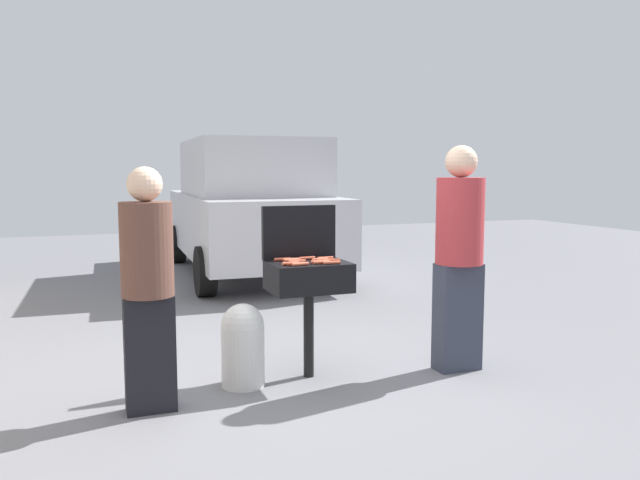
{
  "coord_description": "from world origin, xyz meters",
  "views": [
    {
      "loc": [
        -1.5,
        -4.41,
        1.6
      ],
      "look_at": [
        0.39,
        0.57,
        1.0
      ],
      "focal_mm": 35.53,
      "sensor_mm": 36.0,
      "label": 1
    }
  ],
  "objects_px": {
    "hot_dog_10": "(290,260)",
    "propane_tank": "(243,343)",
    "hot_dog_12": "(300,264)",
    "hot_dog_3": "(325,258)",
    "hot_dog_1": "(321,262)",
    "hot_dog_13": "(307,258)",
    "person_left": "(148,281)",
    "hot_dog_4": "(296,264)",
    "hot_dog_5": "(319,262)",
    "hot_dog_6": "(320,260)",
    "bbq_grill": "(309,280)",
    "hot_dog_8": "(290,263)",
    "hot_dog_2": "(282,259)",
    "hot_dog_11": "(332,260)",
    "parked_minivan": "(249,207)",
    "hot_dog_7": "(292,260)",
    "hot_dog_14": "(297,261)",
    "hot_dog_9": "(325,260)",
    "hot_dog_0": "(332,263)"
  },
  "relations": [
    {
      "from": "hot_dog_1",
      "to": "hot_dog_8",
      "type": "xyz_separation_m",
      "value": [
        -0.23,
        0.03,
        0.0
      ]
    },
    {
      "from": "hot_dog_2",
      "to": "hot_dog_12",
      "type": "bearing_deg",
      "value": -80.7
    },
    {
      "from": "hot_dog_1",
      "to": "hot_dog_9",
      "type": "relative_size",
      "value": 1.0
    },
    {
      "from": "hot_dog_6",
      "to": "hot_dog_12",
      "type": "bearing_deg",
      "value": -141.93
    },
    {
      "from": "hot_dog_12",
      "to": "person_left",
      "type": "height_order",
      "value": "person_left"
    },
    {
      "from": "hot_dog_1",
      "to": "hot_dog_5",
      "type": "distance_m",
      "value": 0.03
    },
    {
      "from": "hot_dog_3",
      "to": "hot_dog_1",
      "type": "bearing_deg",
      "value": -118.71
    },
    {
      "from": "hot_dog_8",
      "to": "hot_dog_9",
      "type": "relative_size",
      "value": 1.0
    },
    {
      "from": "hot_dog_13",
      "to": "bbq_grill",
      "type": "bearing_deg",
      "value": -104.95
    },
    {
      "from": "hot_dog_10",
      "to": "propane_tank",
      "type": "relative_size",
      "value": 0.21
    },
    {
      "from": "hot_dog_10",
      "to": "hot_dog_12",
      "type": "height_order",
      "value": "same"
    },
    {
      "from": "hot_dog_10",
      "to": "hot_dog_13",
      "type": "height_order",
      "value": "same"
    },
    {
      "from": "hot_dog_4",
      "to": "hot_dog_5",
      "type": "distance_m",
      "value": 0.2
    },
    {
      "from": "hot_dog_6",
      "to": "hot_dog_3",
      "type": "bearing_deg",
      "value": 39.96
    },
    {
      "from": "hot_dog_11",
      "to": "hot_dog_13",
      "type": "height_order",
      "value": "same"
    },
    {
      "from": "hot_dog_0",
      "to": "hot_dog_10",
      "type": "relative_size",
      "value": 1.0
    },
    {
      "from": "hot_dog_6",
      "to": "person_left",
      "type": "xyz_separation_m",
      "value": [
        -1.31,
        -0.31,
        -0.03
      ]
    },
    {
      "from": "hot_dog_2",
      "to": "hot_dog_13",
      "type": "relative_size",
      "value": 1.0
    },
    {
      "from": "hot_dog_9",
      "to": "hot_dog_14",
      "type": "relative_size",
      "value": 1.0
    },
    {
      "from": "hot_dog_7",
      "to": "hot_dog_14",
      "type": "xyz_separation_m",
      "value": [
        0.01,
        -0.07,
        0.0
      ]
    },
    {
      "from": "hot_dog_4",
      "to": "hot_dog_10",
      "type": "xyz_separation_m",
      "value": [
        0.03,
        0.22,
        0.0
      ]
    },
    {
      "from": "hot_dog_13",
      "to": "hot_dog_14",
      "type": "xyz_separation_m",
      "value": [
        -0.13,
        -0.14,
        0.0
      ]
    },
    {
      "from": "hot_dog_11",
      "to": "propane_tank",
      "type": "bearing_deg",
      "value": 177.48
    },
    {
      "from": "hot_dog_2",
      "to": "hot_dog_6",
      "type": "distance_m",
      "value": 0.29
    },
    {
      "from": "bbq_grill",
      "to": "parked_minivan",
      "type": "bearing_deg",
      "value": 80.75
    },
    {
      "from": "hot_dog_5",
      "to": "hot_dog_8",
      "type": "relative_size",
      "value": 1.0
    },
    {
      "from": "hot_dog_3",
      "to": "hot_dog_8",
      "type": "distance_m",
      "value": 0.38
    },
    {
      "from": "hot_dog_13",
      "to": "person_left",
      "type": "relative_size",
      "value": 0.08
    },
    {
      "from": "hot_dog_7",
      "to": "hot_dog_10",
      "type": "height_order",
      "value": "same"
    },
    {
      "from": "hot_dog_8",
      "to": "hot_dog_12",
      "type": "height_order",
      "value": "same"
    },
    {
      "from": "hot_dog_13",
      "to": "person_left",
      "type": "xyz_separation_m",
      "value": [
        -1.25,
        -0.41,
        -0.03
      ]
    },
    {
      "from": "hot_dog_10",
      "to": "hot_dog_9",
      "type": "bearing_deg",
      "value": -28.64
    },
    {
      "from": "hot_dog_5",
      "to": "hot_dog_12",
      "type": "relative_size",
      "value": 1.0
    },
    {
      "from": "hot_dog_8",
      "to": "hot_dog_10",
      "type": "height_order",
      "value": "same"
    },
    {
      "from": "bbq_grill",
      "to": "hot_dog_8",
      "type": "distance_m",
      "value": 0.25
    },
    {
      "from": "hot_dog_2",
      "to": "hot_dog_8",
      "type": "relative_size",
      "value": 1.0
    },
    {
      "from": "hot_dog_0",
      "to": "hot_dog_10",
      "type": "xyz_separation_m",
      "value": [
        -0.24,
        0.26,
        0.0
      ]
    },
    {
      "from": "hot_dog_6",
      "to": "hot_dog_9",
      "type": "xyz_separation_m",
      "value": [
        0.02,
        -0.05,
        0.0
      ]
    },
    {
      "from": "hot_dog_7",
      "to": "hot_dog_10",
      "type": "relative_size",
      "value": 1.0
    },
    {
      "from": "hot_dog_3",
      "to": "hot_dog_2",
      "type": "bearing_deg",
      "value": 169.78
    },
    {
      "from": "hot_dog_1",
      "to": "hot_dog_12",
      "type": "distance_m",
      "value": 0.18
    },
    {
      "from": "hot_dog_11",
      "to": "propane_tank",
      "type": "height_order",
      "value": "hot_dog_11"
    },
    {
      "from": "hot_dog_10",
      "to": "hot_dog_8",
      "type": "bearing_deg",
      "value": -107.66
    },
    {
      "from": "hot_dog_4",
      "to": "hot_dog_9",
      "type": "xyz_separation_m",
      "value": [
        0.27,
        0.09,
        0.0
      ]
    },
    {
      "from": "hot_dog_3",
      "to": "hot_dog_8",
      "type": "height_order",
      "value": "same"
    },
    {
      "from": "hot_dog_6",
      "to": "hot_dog_12",
      "type": "height_order",
      "value": "same"
    },
    {
      "from": "hot_dog_6",
      "to": "hot_dog_5",
      "type": "bearing_deg",
      "value": -112.28
    },
    {
      "from": "hot_dog_11",
      "to": "hot_dog_3",
      "type": "bearing_deg",
      "value": 89.1
    },
    {
      "from": "hot_dog_1",
      "to": "hot_dog_2",
      "type": "relative_size",
      "value": 1.0
    },
    {
      "from": "hot_dog_0",
      "to": "hot_dog_12",
      "type": "distance_m",
      "value": 0.24
    }
  ]
}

